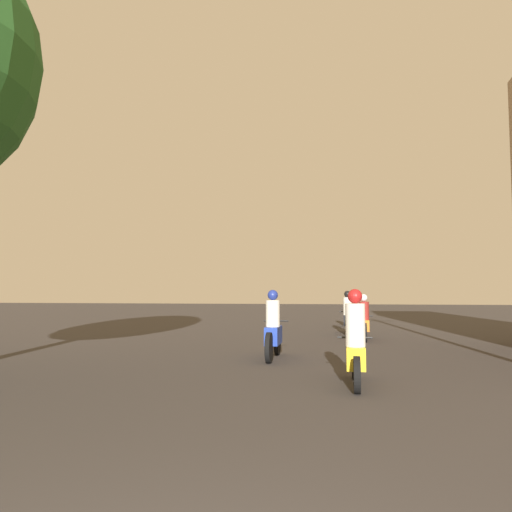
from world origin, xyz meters
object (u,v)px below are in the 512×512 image
Objects in this scene: motorcycle_yellow at (356,347)px; motorcycle_black at (348,317)px; motorcycle_orange at (364,321)px; motorcycle_white at (348,313)px; motorcycle_blue at (273,331)px.

motorcycle_yellow is 10.15m from motorcycle_black.
motorcycle_orange is (0.47, 7.85, -0.05)m from motorcycle_yellow.
motorcycle_yellow is 14.34m from motorcycle_white.
motorcycle_black is 4.19m from motorcycle_white.
motorcycle_blue is at bearing -89.57° from motorcycle_white.
motorcycle_blue is 1.00× the size of motorcycle_black.
motorcycle_blue reaches higher than motorcycle_white.
motorcycle_white is at bearing 91.00° from motorcycle_orange.
motorcycle_yellow is 0.96× the size of motorcycle_white.
motorcycle_orange is at bearing 65.43° from motorcycle_blue.
motorcycle_orange is 0.98× the size of motorcycle_white.
motorcycle_orange is at bearing 86.09° from motorcycle_yellow.
motorcycle_black reaches higher than motorcycle_white.
motorcycle_yellow reaches higher than motorcycle_blue.
motorcycle_blue is 1.08× the size of motorcycle_orange.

